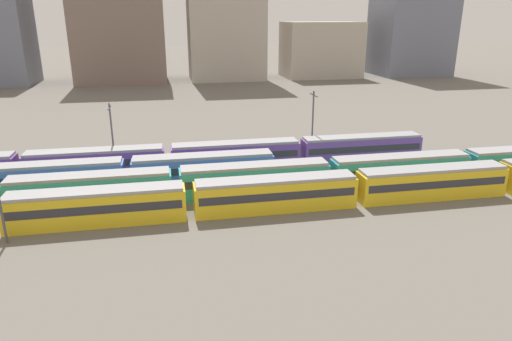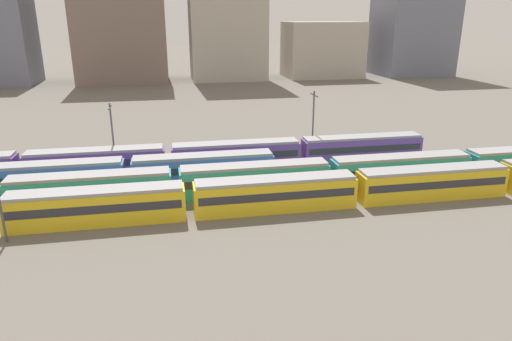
# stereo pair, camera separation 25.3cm
# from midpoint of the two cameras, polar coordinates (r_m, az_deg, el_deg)

# --- Properties ---
(train_track_0) EXTENTS (93.60, 3.06, 3.75)m
(train_track_0) POSITION_cam_midpoint_polar(r_m,az_deg,el_deg) (50.75, 2.33, -2.86)
(train_track_0) COLOR yellow
(train_track_0) RESTS_ON ground_plane
(train_track_1) EXTENTS (112.50, 3.06, 3.75)m
(train_track_1) POSITION_cam_midpoint_polar(r_m,az_deg,el_deg) (57.68, 9.00, -0.40)
(train_track_1) COLOR teal
(train_track_1) RESTS_ON ground_plane
(train_track_2) EXTENTS (55.80, 3.06, 3.75)m
(train_track_2) POSITION_cam_midpoint_polar(r_m,az_deg,el_deg) (61.12, -24.58, -0.82)
(train_track_2) COLOR #4C70BC
(train_track_2) RESTS_ON ground_plane
(train_track_3) EXTENTS (74.70, 3.06, 3.75)m
(train_track_3) POSITION_cam_midpoint_polar(r_m,az_deg,el_deg) (64.25, -11.01, 1.47)
(train_track_3) COLOR #6B429E
(train_track_3) RESTS_ON ground_plane
(catenary_pole_1) EXTENTS (0.24, 3.20, 9.34)m
(catenary_pole_1) POSITION_cam_midpoint_polar(r_m,az_deg,el_deg) (66.47, -17.56, 4.47)
(catenary_pole_1) COLOR #4C4C51
(catenary_pole_1) RESTS_ON ground_plane
(catenary_pole_3) EXTENTS (0.24, 3.20, 10.13)m
(catenary_pole_3) POSITION_cam_midpoint_polar(r_m,az_deg,el_deg) (69.25, 6.95, 6.10)
(catenary_pole_3) COLOR #4C4C51
(catenary_pole_3) RESTS_ON ground_plane
(distant_building_1) EXTENTS (14.81, 18.80, 26.19)m
(distant_building_1) POSITION_cam_midpoint_polar(r_m,az_deg,el_deg) (165.30, -28.80, 13.88)
(distant_building_1) COLOR slate
(distant_building_1) RESTS_ON ground_plane
(distant_building_2) EXTENTS (28.00, 21.42, 41.83)m
(distant_building_2) POSITION_cam_midpoint_polar(r_m,az_deg,el_deg) (158.65, -16.82, 18.06)
(distant_building_2) COLOR #7A665B
(distant_building_2) RESTS_ON ground_plane
(distant_building_3) EXTENTS (24.55, 18.48, 48.67)m
(distant_building_3) POSITION_cam_midpoint_polar(r_m,az_deg,el_deg) (159.46, -3.90, 20.00)
(distant_building_3) COLOR #B2A899
(distant_building_3) RESTS_ON ground_plane
(distant_building_4) EXTENTS (25.89, 18.03, 18.61)m
(distant_building_4) POSITION_cam_midpoint_polar(r_m,az_deg,el_deg) (167.42, 8.00, 14.65)
(distant_building_4) COLOR #B2A899
(distant_building_4) RESTS_ON ground_plane
(distant_building_5) EXTENTS (24.77, 21.17, 41.43)m
(distant_building_5) POSITION_cam_midpoint_polar(r_m,az_deg,el_deg) (180.78, 18.85, 17.79)
(distant_building_5) COLOR slate
(distant_building_5) RESTS_ON ground_plane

